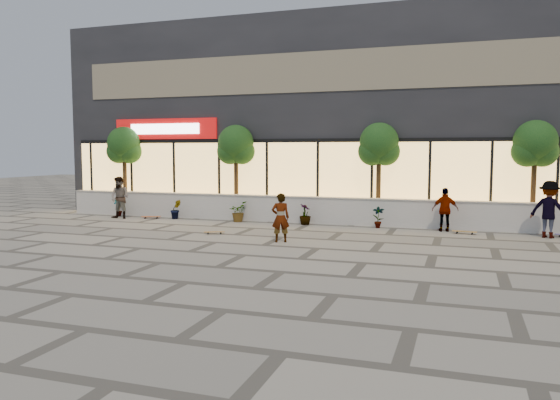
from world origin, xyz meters
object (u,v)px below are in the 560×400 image
(skateboard_center, at_px, (214,232))
(tree_mideast, at_px, (379,147))
(skater_left, at_px, (120,198))
(tree_midwest, at_px, (236,147))
(skater_right_near, at_px, (445,210))
(skater_center, at_px, (280,218))
(tree_west, at_px, (124,147))
(tree_east, at_px, (535,146))
(skateboard_right_near, at_px, (464,232))
(skater_right_far, at_px, (549,209))
(skateboard_left, at_px, (151,217))

(skateboard_center, bearing_deg, tree_mideast, 19.62)
(skater_left, bearing_deg, tree_midwest, 24.86)
(tree_midwest, distance_m, skater_right_near, 8.94)
(tree_mideast, bearing_deg, skater_center, -112.54)
(tree_west, distance_m, tree_east, 17.00)
(skater_right_near, distance_m, skateboard_center, 8.09)
(tree_mideast, relative_size, skateboard_right_near, 4.73)
(tree_mideast, height_order, skateboard_center, tree_mideast)
(tree_east, relative_size, skater_left, 2.23)
(tree_east, relative_size, skater_right_far, 2.10)
(tree_midwest, bearing_deg, tree_mideast, 0.00)
(skater_right_near, xyz_separation_m, skateboard_center, (-7.43, -3.12, -0.70))
(tree_midwest, relative_size, skateboard_left, 4.82)
(skateboard_right_near, bearing_deg, tree_midwest, 177.32)
(tree_midwest, bearing_deg, skater_left, -156.11)
(skateboard_left, bearing_deg, skater_right_near, -20.10)
(skater_left, bearing_deg, tree_mideast, 11.61)
(tree_mideast, xyz_separation_m, skater_right_far, (5.80, -1.76, -2.05))
(tree_west, xyz_separation_m, skater_right_far, (17.30, -1.76, -2.05))
(skater_center, relative_size, skater_right_far, 0.82)
(tree_midwest, relative_size, skater_center, 2.56)
(tree_west, bearing_deg, tree_midwest, 0.00)
(tree_east, distance_m, skateboard_center, 11.69)
(skater_center, relative_size, skater_right_near, 0.99)
(tree_midwest, bearing_deg, skater_center, -54.77)
(tree_west, distance_m, skater_left, 3.07)
(skater_left, xyz_separation_m, skater_right_far, (16.23, 0.20, 0.05))
(tree_east, xyz_separation_m, skater_right_near, (-2.95, -1.40, -2.22))
(tree_west, distance_m, skateboard_left, 3.98)
(skateboard_center, relative_size, skateboard_right_near, 0.87)
(tree_west, bearing_deg, skater_right_far, -5.82)
(skater_right_far, bearing_deg, skater_right_near, 17.44)
(skateboard_center, bearing_deg, tree_east, 0.33)
(skater_center, distance_m, skateboard_left, 8.03)
(skater_center, distance_m, skateboard_right_near, 6.53)
(skater_right_near, xyz_separation_m, skater_right_far, (3.25, -0.36, 0.16))
(skater_left, xyz_separation_m, skater_right_near, (12.97, 0.56, -0.11))
(skater_right_near, xyz_separation_m, skateboard_left, (-11.78, -0.10, -0.69))
(skater_right_near, bearing_deg, skateboard_left, -9.06)
(skateboard_center, bearing_deg, skater_right_far, -8.73)
(tree_west, xyz_separation_m, skateboard_center, (6.62, -4.52, -2.91))
(tree_west, height_order, skater_center, tree_west)
(skater_right_far, bearing_deg, tree_mideast, 6.91)
(skater_left, bearing_deg, skateboard_right_near, 1.70)
(tree_east, distance_m, skater_right_far, 2.72)
(tree_west, relative_size, skateboard_center, 5.46)
(tree_mideast, bearing_deg, tree_west, 180.00)
(skateboard_center, bearing_deg, skateboard_right_near, -4.51)
(skater_left, bearing_deg, tree_east, 7.98)
(skater_center, height_order, skateboard_right_near, skater_center)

